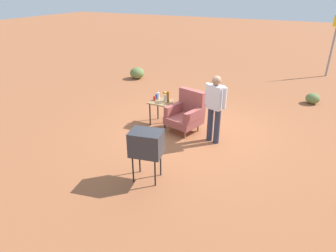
{
  "coord_description": "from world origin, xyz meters",
  "views": [
    {
      "loc": [
        2.51,
        -6.52,
        3.45
      ],
      "look_at": [
        -0.14,
        -1.21,
        0.65
      ],
      "focal_mm": 31.88,
      "sensor_mm": 36.0,
      "label": 1
    }
  ],
  "objects": [
    {
      "name": "shrub_mid",
      "position": [
        2.65,
        3.65,
        0.17
      ],
      "size": [
        0.44,
        0.44,
        0.34
      ],
      "primitive_type": "ellipsoid",
      "color": "olive",
      "rests_on": "ground"
    },
    {
      "name": "soda_can_red",
      "position": [
        -1.19,
        0.09,
        0.71
      ],
      "size": [
        0.07,
        0.07,
        0.12
      ],
      "primitive_type": "cylinder",
      "color": "red",
      "rests_on": "side_table"
    },
    {
      "name": "side_table",
      "position": [
        -1.0,
        0.11,
        0.55
      ],
      "size": [
        0.56,
        0.56,
        0.65
      ],
      "color": "black",
      "rests_on": "ground"
    },
    {
      "name": "ground_plane",
      "position": [
        0.0,
        0.0,
        0.0
      ],
      "size": [
        60.0,
        60.0,
        0.0
      ],
      "primitive_type": "plane",
      "color": "#A05B38"
    },
    {
      "name": "bottle_short_clear",
      "position": [
        -1.13,
        0.2,
        0.75
      ],
      "size": [
        0.06,
        0.06,
        0.2
      ],
      "primitive_type": "cylinder",
      "color": "silver",
      "rests_on": "side_table"
    },
    {
      "name": "soda_can_blue",
      "position": [
        -1.22,
        0.25,
        0.71
      ],
      "size": [
        0.07,
        0.07,
        0.12
      ],
      "primitive_type": "cylinder",
      "color": "blue",
      "rests_on": "side_table"
    },
    {
      "name": "flower_vase",
      "position": [
        -0.91,
        0.16,
        0.79
      ],
      "size": [
        0.15,
        0.1,
        0.27
      ],
      "color": "silver",
      "rests_on": "side_table"
    },
    {
      "name": "bottle_tall_amber",
      "position": [
        -0.8,
        0.11,
        0.8
      ],
      "size": [
        0.07,
        0.07,
        0.3
      ],
      "primitive_type": "cylinder",
      "color": "brown",
      "rests_on": "side_table"
    },
    {
      "name": "tv_on_stand",
      "position": [
        -0.03,
        -2.33,
        0.78
      ],
      "size": [
        0.67,
        0.55,
        1.03
      ],
      "color": "black",
      "rests_on": "ground"
    },
    {
      "name": "armchair",
      "position": [
        -0.21,
        0.01,
        0.5
      ],
      "size": [
        0.94,
        0.96,
        1.06
      ],
      "color": "#937047",
      "rests_on": "ground"
    },
    {
      "name": "person_standing",
      "position": [
        0.61,
        -0.27,
        0.94
      ],
      "size": [
        0.55,
        0.32,
        1.64
      ],
      "color": "#2D3347",
      "rests_on": "ground"
    },
    {
      "name": "shrub_far",
      "position": [
        -3.93,
        3.58,
        0.22
      ],
      "size": [
        0.58,
        0.58,
        0.45
      ],
      "primitive_type": "ellipsoid",
      "color": "olive",
      "rests_on": "ground"
    },
    {
      "name": "road_sign",
      "position": [
        3.0,
        7.44,
        1.38
      ],
      "size": [
        0.33,
        0.33,
        2.44
      ],
      "color": "gray",
      "rests_on": "ground"
    }
  ]
}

